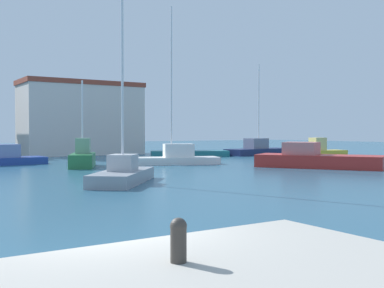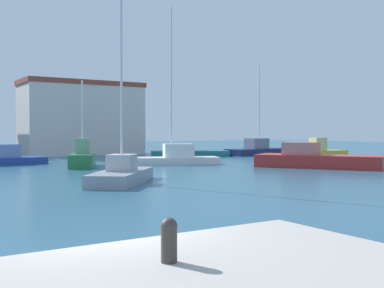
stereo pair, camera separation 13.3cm
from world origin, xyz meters
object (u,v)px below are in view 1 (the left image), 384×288
object	(u,v)px
sailboat_green_far_left	(83,157)
motorboat_yellow_center_channel	(321,152)
sailboat_grey_distant_east	(123,173)
mooring_bollard	(178,238)
motorboat_red_distant_north	(316,159)
sailboat_white_behind_lamppost	(173,157)
sailboat_navy_mid_harbor	(258,150)
motorboat_teal_near_pier	(188,153)

from	to	relation	value
sailboat_green_far_left	motorboat_yellow_center_channel	xyz separation A→B (m)	(21.78, -2.04, -0.11)
sailboat_grey_distant_east	motorboat_yellow_center_channel	bearing A→B (deg)	20.81
mooring_bollard	motorboat_red_distant_north	bearing A→B (deg)	39.51
sailboat_white_behind_lamppost	sailboat_green_far_left	size ratio (longest dim) A/B	1.96
mooring_bollard	sailboat_navy_mid_harbor	xyz separation A→B (m)	(30.31, 33.88, -0.65)
motorboat_yellow_center_channel	sailboat_grey_distant_east	distance (m)	25.44
sailboat_white_behind_lamppost	sailboat_grey_distant_east	world-z (taller)	sailboat_white_behind_lamppost
motorboat_teal_near_pier	sailboat_navy_mid_harbor	bearing A→B (deg)	-8.67
sailboat_green_far_left	sailboat_navy_mid_harbor	bearing A→B (deg)	16.74
motorboat_teal_near_pier	sailboat_green_far_left	size ratio (longest dim) A/B	1.29
mooring_bollard	sailboat_green_far_left	xyz separation A→B (m)	(8.71, 27.39, -0.53)
sailboat_white_behind_lamppost	motorboat_yellow_center_channel	bearing A→B (deg)	-3.63
sailboat_white_behind_lamppost	motorboat_yellow_center_channel	world-z (taller)	sailboat_white_behind_lamppost
sailboat_navy_mid_harbor	motorboat_yellow_center_channel	distance (m)	8.54
motorboat_red_distant_north	motorboat_teal_near_pier	bearing A→B (deg)	89.10
motorboat_yellow_center_channel	motorboat_red_distant_north	world-z (taller)	motorboat_yellow_center_channel
sailboat_white_behind_lamppost	sailboat_grey_distant_east	bearing A→B (deg)	-131.09
sailboat_grey_distant_east	sailboat_green_far_left	bearing A→B (deg)	79.75
mooring_bollard	sailboat_white_behind_lamppost	xyz separation A→B (m)	(15.43, 26.30, -0.67)
sailboat_white_behind_lamppost	sailboat_navy_mid_harbor	distance (m)	16.70
sailboat_white_behind_lamppost	motorboat_red_distant_north	world-z (taller)	sailboat_white_behind_lamppost
sailboat_navy_mid_harbor	motorboat_red_distant_north	xyz separation A→B (m)	(-8.27, -15.71, 0.02)
motorboat_teal_near_pier	motorboat_yellow_center_channel	size ratio (longest dim) A/B	1.56
motorboat_teal_near_pier	mooring_bollard	bearing A→B (deg)	-122.43
sailboat_green_far_left	sailboat_grey_distant_east	distance (m)	11.27
sailboat_navy_mid_harbor	sailboat_grey_distant_east	distance (m)	29.43
sailboat_white_behind_lamppost	sailboat_grey_distant_east	distance (m)	13.26
sailboat_white_behind_lamppost	motorboat_yellow_center_channel	size ratio (longest dim) A/B	2.38
mooring_bollard	sailboat_navy_mid_harbor	distance (m)	45.47
mooring_bollard	sailboat_navy_mid_harbor	size ratio (longest dim) A/B	0.06
motorboat_teal_near_pier	sailboat_green_far_left	world-z (taller)	sailboat_green_far_left
mooring_bollard	motorboat_yellow_center_channel	world-z (taller)	motorboat_yellow_center_channel
sailboat_green_far_left	motorboat_red_distant_north	distance (m)	16.20
sailboat_white_behind_lamppost	motorboat_red_distant_north	xyz separation A→B (m)	(6.61, -8.12, 0.03)
sailboat_white_behind_lamppost	sailboat_green_far_left	distance (m)	6.80
motorboat_teal_near_pier	motorboat_red_distant_north	distance (m)	16.93
mooring_bollard	sailboat_white_behind_lamppost	world-z (taller)	sailboat_white_behind_lamppost
motorboat_yellow_center_channel	sailboat_navy_mid_harbor	bearing A→B (deg)	91.22
motorboat_teal_near_pier	motorboat_yellow_center_channel	xyz separation A→B (m)	(8.19, -9.76, 0.20)
sailboat_grey_distant_east	sailboat_white_behind_lamppost	bearing A→B (deg)	48.91
mooring_bollard	sailboat_navy_mid_harbor	bearing A→B (deg)	48.19
motorboat_teal_near_pier	sailboat_white_behind_lamppost	bearing A→B (deg)	-128.00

